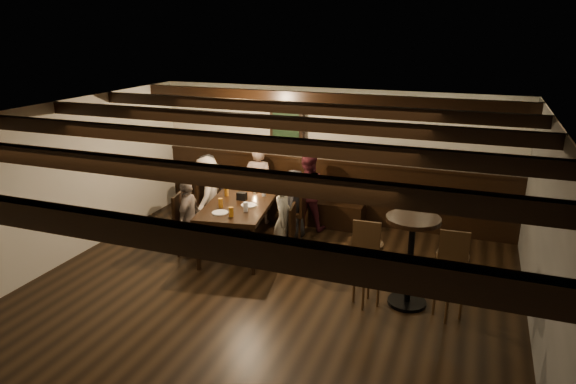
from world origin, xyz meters
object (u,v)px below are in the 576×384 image
at_px(bar_stool_right, 449,284).
at_px(person_right_far, 283,221).
at_px(bar_stool_left, 367,273).
at_px(person_right_near, 294,204).
at_px(person_bench_centre, 259,184).
at_px(person_left_far, 189,217).
at_px(dining_table, 243,203).
at_px(chair_left_near, 210,217).
at_px(chair_left_far, 191,235).
at_px(person_left_near, 208,195).
at_px(person_bench_left, 208,189).
at_px(high_top_table, 411,248).
at_px(person_bench_right, 307,191).
at_px(chair_right_near, 292,221).
at_px(chair_right_far, 282,244).

bearing_deg(bar_stool_right, person_right_far, 158.79).
bearing_deg(bar_stool_left, person_right_near, 130.00).
height_order(person_bench_centre, person_left_far, person_bench_centre).
height_order(dining_table, chair_left_near, chair_left_near).
height_order(chair_left_far, person_left_near, person_left_near).
relative_size(person_bench_left, person_right_far, 0.99).
relative_size(person_left_far, high_top_table, 1.00).
bearing_deg(person_left_near, bar_stool_left, 54.51).
bearing_deg(bar_stool_left, chair_left_far, 165.55).
relative_size(person_bench_left, person_left_far, 1.06).
height_order(chair_left_near, bar_stool_right, bar_stool_right).
relative_size(chair_left_near, bar_stool_left, 0.74).
distance_m(dining_table, bar_stool_right, 3.47).
relative_size(person_bench_left, person_bench_right, 0.91).
height_order(person_bench_right, person_left_far, person_bench_right).
bearing_deg(person_bench_left, chair_right_near, 164.48).
bearing_deg(bar_stool_left, dining_table, 150.03).
xyz_separation_m(person_bench_left, person_bench_right, (1.77, 0.30, 0.06)).
bearing_deg(person_bench_right, bar_stool_left, 115.01).
bearing_deg(person_left_far, chair_right_near, 121.48).
relative_size(chair_left_far, person_bench_right, 0.70).
relative_size(person_bench_right, high_top_table, 1.16).
height_order(chair_right_far, person_bench_right, person_bench_right).
bearing_deg(chair_left_far, dining_table, 121.99).
height_order(chair_right_far, person_bench_left, person_bench_left).
distance_m(chair_left_far, person_bench_left, 1.40).
bearing_deg(high_top_table, person_left_far, 173.46).
height_order(person_bench_left, bar_stool_left, person_bench_left).
xyz_separation_m(dining_table, person_bench_right, (0.73, 1.04, -0.04)).
bearing_deg(person_right_far, person_bench_centre, 26.57).
bearing_deg(dining_table, chair_left_near, 147.96).
xyz_separation_m(person_bench_centre, person_right_near, (0.84, -0.46, -0.12)).
height_order(dining_table, bar_stool_right, bar_stool_right).
distance_m(chair_right_far, person_left_far, 1.50).
relative_size(chair_right_near, bar_stool_left, 0.79).
bearing_deg(person_right_far, bar_stool_right, -117.88).
bearing_deg(chair_left_near, person_bench_left, -158.08).
relative_size(chair_left_near, person_bench_left, 0.71).
xyz_separation_m(person_right_near, high_top_table, (2.10, -1.53, 0.19)).
relative_size(dining_table, person_left_far, 1.89).
relative_size(person_bench_left, person_right_near, 1.06).
xyz_separation_m(person_bench_left, person_left_far, (0.38, -1.31, -0.03)).
bearing_deg(chair_right_near, person_right_near, -90.00).
bearing_deg(person_left_near, chair_right_near, 90.00).
bearing_deg(person_bench_left, person_left_near, 108.43).
relative_size(person_bench_centre, person_left_near, 1.07).
xyz_separation_m(dining_table, person_bench_centre, (-0.18, 1.03, -0.02)).
height_order(chair_right_near, person_right_near, person_right_near).
bearing_deg(chair_left_far, person_right_near, 121.47).
distance_m(dining_table, chair_right_near, 0.96).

